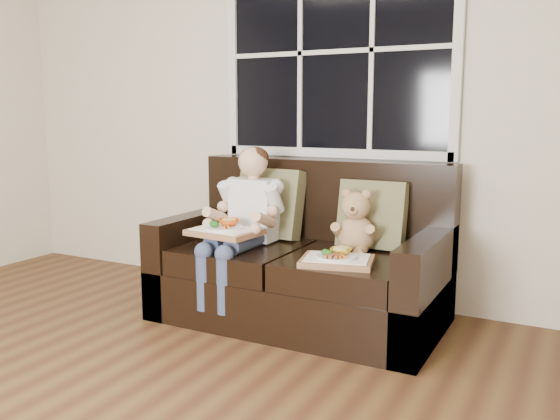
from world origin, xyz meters
The scene contains 8 objects.
window_back centered at (0.50, 2.48, 1.65)m, with size 1.62×0.04×1.37m.
loveseat centered at (0.50, 2.02, 0.31)m, with size 1.70×0.92×0.96m.
pillow_left centered at (0.18, 2.17, 0.67)m, with size 0.46×0.23×0.46m.
pillow_right centered at (0.88, 2.17, 0.65)m, with size 0.41×0.19×0.42m.
child centered at (0.16, 1.89, 0.66)m, with size 0.41×0.60×0.93m.
teddy_bear centered at (0.83, 2.01, 0.60)m, with size 0.25×0.30×0.39m.
tray_left centered at (0.13, 1.70, 0.57)m, with size 0.42×0.34×0.09m.
tray_right centered at (0.84, 1.71, 0.48)m, with size 0.44×0.37×0.09m.
Camera 1 is at (2.02, -1.19, 1.26)m, focal length 38.00 mm.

